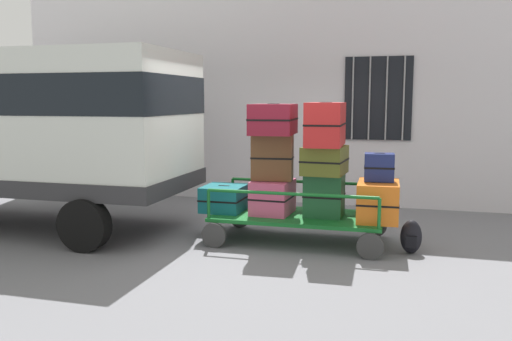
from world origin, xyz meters
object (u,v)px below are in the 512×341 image
(suitcase_midleft_bottom, at_px, (273,197))
(van, at_px, (28,121))
(suitcase_center_middle, at_px, (325,160))
(backpack, at_px, (411,237))
(suitcase_midleft_middle, at_px, (272,158))
(suitcase_left_bottom, at_px, (224,198))
(suitcase_center_bottom, at_px, (324,195))
(suitcase_center_top, at_px, (326,124))
(suitcase_midright_middle, at_px, (379,167))
(luggage_cart, at_px, (298,219))
(suitcase_midleft_top, at_px, (273,119))
(suitcase_midright_bottom, at_px, (378,201))

(suitcase_midleft_bottom, bearing_deg, van, -177.20)
(suitcase_center_middle, xyz_separation_m, backpack, (1.16, -0.18, -0.94))
(suitcase_midleft_middle, distance_m, suitcase_center_middle, 0.72)
(suitcase_left_bottom, bearing_deg, suitcase_center_middle, 0.27)
(suitcase_center_bottom, distance_m, suitcase_center_middle, 0.49)
(suitcase_midleft_bottom, bearing_deg, suitcase_center_middle, 0.93)
(suitcase_center_bottom, height_order, suitcase_center_top, suitcase_center_top)
(suitcase_midright_middle, xyz_separation_m, backpack, (0.44, -0.19, -0.87))
(suitcase_midright_middle, bearing_deg, suitcase_center_top, 178.88)
(luggage_cart, bearing_deg, suitcase_center_top, 4.88)
(suitcase_midleft_top, bearing_deg, suitcase_midright_middle, -0.05)
(backpack, bearing_deg, suitcase_midright_middle, 156.24)
(suitcase_midright_middle, relative_size, backpack, 0.93)
(van, distance_m, suitcase_midleft_bottom, 3.97)
(suitcase_midleft_middle, xyz_separation_m, suitcase_center_middle, (0.72, 0.04, -0.02))
(luggage_cart, xyz_separation_m, suitcase_midleft_bottom, (-0.36, -0.01, 0.29))
(luggage_cart, xyz_separation_m, suitcase_midleft_middle, (-0.36, -0.04, 0.85))
(van, xyz_separation_m, suitcase_left_bottom, (3.11, 0.19, -1.08))
(backpack, bearing_deg, suitcase_midright_bottom, 160.32)
(suitcase_left_bottom, relative_size, suitcase_center_middle, 0.90)
(suitcase_center_middle, distance_m, suitcase_midright_middle, 0.73)
(suitcase_midleft_top, xyz_separation_m, suitcase_center_middle, (0.72, -0.01, -0.55))
(suitcase_midleft_bottom, bearing_deg, suitcase_midleft_top, 90.00)
(suitcase_midleft_bottom, distance_m, suitcase_center_bottom, 0.73)
(suitcase_midright_bottom, relative_size, backpack, 1.83)
(suitcase_midleft_top, relative_size, suitcase_midright_bottom, 1.08)
(suitcase_left_bottom, bearing_deg, suitcase_midleft_top, 1.57)
(suitcase_midleft_top, relative_size, suitcase_center_bottom, 1.49)
(van, height_order, luggage_cart, van)
(suitcase_center_middle, height_order, suitcase_midright_bottom, suitcase_center_middle)
(luggage_cart, relative_size, suitcase_midleft_top, 2.74)
(suitcase_center_middle, relative_size, suitcase_center_top, 0.73)
(suitcase_midleft_bottom, distance_m, suitcase_center_middle, 0.90)
(van, bearing_deg, suitcase_center_middle, 2.51)
(suitcase_midleft_middle, height_order, suitcase_midright_bottom, suitcase_midleft_middle)
(van, bearing_deg, suitcase_midleft_bottom, 2.80)
(van, relative_size, suitcase_midleft_middle, 7.88)
(suitcase_midleft_middle, xyz_separation_m, suitcase_midleft_top, (0.00, 0.06, 0.53))
(suitcase_center_top, bearing_deg, suitcase_midleft_middle, -174.64)
(luggage_cart, xyz_separation_m, suitcase_midright_bottom, (1.08, -0.02, 0.31))
(van, relative_size, suitcase_midleft_bottom, 7.48)
(suitcase_center_middle, bearing_deg, backpack, -8.84)
(suitcase_midleft_middle, relative_size, suitcase_center_top, 0.65)
(suitcase_midleft_middle, bearing_deg, suitcase_midleft_top, 90.00)
(suitcase_midleft_bottom, relative_size, suitcase_midright_bottom, 0.83)
(luggage_cart, height_order, suitcase_midleft_top, suitcase_midleft_top)
(luggage_cart, bearing_deg, backpack, -6.57)
(suitcase_midright_bottom, xyz_separation_m, suitcase_midright_middle, (-0.00, 0.04, 0.45))
(backpack, bearing_deg, suitcase_center_top, 169.92)
(van, height_order, suitcase_center_middle, van)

